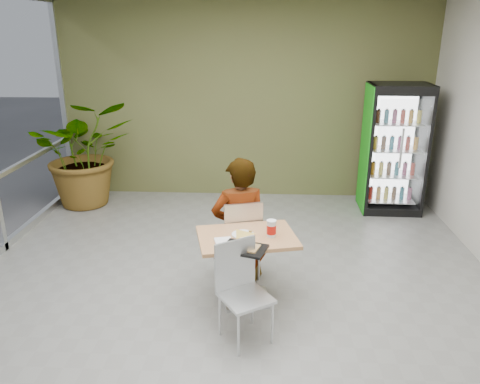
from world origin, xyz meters
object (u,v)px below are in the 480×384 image
chair_far (242,234)px  dining_table (247,255)px  seated_woman (239,232)px  potted_plant (85,153)px  beverage_fridge (394,149)px  soda_cup (271,229)px  cafeteria_tray (244,249)px  chair_near (240,283)px

chair_far → dining_table: bearing=84.0°
seated_woman → potted_plant: (-2.57, 2.27, 0.29)m
beverage_fridge → chair_far: bearing=-132.6°
soda_cup → cafeteria_tray: 0.41m
cafeteria_tray → soda_cup: bearing=50.6°
chair_far → chair_near: 1.02m
chair_near → beverage_fridge: 3.98m
seated_woman → soda_cup: bearing=108.6°
chair_near → soda_cup: (0.28, 0.55, 0.29)m
chair_far → seated_woman: (-0.03, 0.05, 0.00)m
dining_table → soda_cup: 0.38m
seated_woman → potted_plant: size_ratio=1.01×
soda_cup → beverage_fridge: (1.89, 2.76, 0.14)m
dining_table → seated_woman: (-0.10, 0.51, 0.02)m
chair_far → soda_cup: bearing=109.1°
dining_table → beverage_fridge: bearing=52.3°
cafeteria_tray → potted_plant: potted_plant is taller
dining_table → chair_far: bearing=99.3°
cafeteria_tray → chair_near: bearing=-95.2°
seated_woman → soda_cup: size_ratio=10.00×
dining_table → seated_woman: size_ratio=0.63×
beverage_fridge → cafeteria_tray: bearing=-123.7°
dining_table → soda_cup: size_ratio=6.35×
chair_near → beverage_fridge: beverage_fridge is taller
cafeteria_tray → beverage_fridge: size_ratio=0.21×
chair_near → potted_plant: potted_plant is taller
seated_woman → beverage_fridge: (2.23, 2.25, 0.42)m
chair_near → beverage_fridge: size_ratio=0.47×
soda_cup → seated_woman: bearing=123.9°
dining_table → beverage_fridge: size_ratio=0.56×
chair_far → potted_plant: bearing=-57.0°
potted_plant → chair_far: bearing=-41.8°
dining_table → chair_far: 0.47m
seated_woman → dining_table: bearing=86.1°
seated_woman → soda_cup: 0.68m
seated_woman → cafeteria_tray: size_ratio=4.26×
chair_far → seated_woman: size_ratio=0.55×
chair_far → chair_near: size_ratio=1.03×
dining_table → chair_near: bearing=-93.8°
cafeteria_tray → potted_plant: size_ratio=0.24×
chair_far → potted_plant: (-2.59, 2.32, 0.29)m
dining_table → potted_plant: potted_plant is taller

